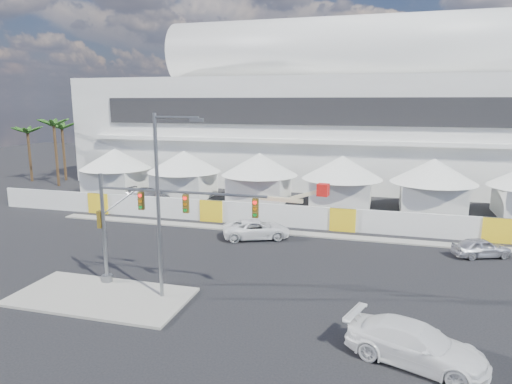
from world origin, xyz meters
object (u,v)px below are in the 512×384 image
(pickup_near, at_px, (416,344))
(lot_car_c, at_px, (148,196))
(traffic_mast, at_px, (138,224))
(boom_lift, at_px, (276,210))
(pickup_curb, at_px, (256,229))
(streetlight_median, at_px, (162,195))
(sedan_silver, at_px, (481,248))

(pickup_near, height_order, lot_car_c, pickup_near)
(traffic_mast, xyz_separation_m, boom_lift, (4.24, 17.22, -2.93))
(pickup_curb, relative_size, lot_car_c, 1.01)
(lot_car_c, distance_m, streetlight_median, 26.39)
(pickup_near, xyz_separation_m, lot_car_c, (-26.39, 25.20, -0.07))
(pickup_near, distance_m, lot_car_c, 36.49)
(traffic_mast, height_order, streetlight_median, streetlight_median)
(pickup_near, xyz_separation_m, traffic_mast, (-15.28, 4.01, 3.11))
(sedan_silver, distance_m, boom_lift, 17.40)
(pickup_curb, xyz_separation_m, lot_car_c, (-15.03, 9.61, 0.03))
(streetlight_median, bearing_deg, traffic_mast, 154.43)
(pickup_curb, height_order, boom_lift, boom_lift)
(pickup_curb, distance_m, pickup_near, 19.29)
(pickup_curb, height_order, streetlight_median, streetlight_median)
(pickup_curb, distance_m, traffic_mast, 12.64)
(pickup_curb, height_order, lot_car_c, lot_car_c)
(pickup_curb, xyz_separation_m, boom_lift, (0.31, 5.64, 0.27))
(sedan_silver, distance_m, streetlight_median, 23.02)
(sedan_silver, relative_size, boom_lift, 0.53)
(pickup_curb, bearing_deg, boom_lift, -26.78)
(pickup_near, relative_size, boom_lift, 0.77)
(streetlight_median, relative_size, boom_lift, 1.34)
(lot_car_c, xyz_separation_m, boom_lift, (15.34, -3.96, 0.25))
(sedan_silver, bearing_deg, boom_lift, 48.97)
(sedan_silver, xyz_separation_m, pickup_curb, (-16.75, 0.05, 0.07))
(sedan_silver, height_order, pickup_near, pickup_near)
(sedan_silver, distance_m, traffic_mast, 23.90)
(streetlight_median, bearing_deg, lot_car_c, 120.80)
(pickup_near, relative_size, traffic_mast, 0.57)
(sedan_silver, relative_size, streetlight_median, 0.40)
(traffic_mast, bearing_deg, lot_car_c, 117.65)
(pickup_near, height_order, streetlight_median, streetlight_median)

